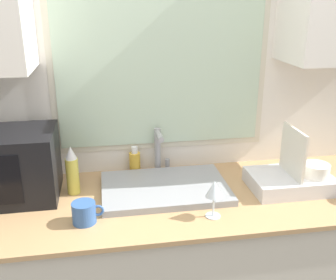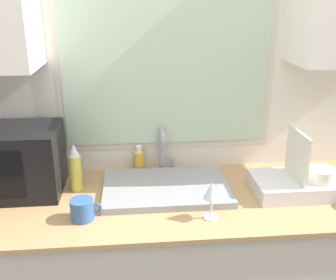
# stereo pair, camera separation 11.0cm
# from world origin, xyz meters

# --- Properties ---
(countertop) EXTENTS (2.12, 0.68, 0.92)m
(countertop) POSITION_xyz_m (0.00, 0.32, 0.46)
(countertop) COLOR beige
(countertop) RESTS_ON ground_plane
(wall_back) EXTENTS (6.00, 0.38, 2.60)m
(wall_back) POSITION_xyz_m (0.00, 0.64, 1.40)
(wall_back) COLOR silver
(wall_back) RESTS_ON ground_plane
(sink_basin) EXTENTS (0.57, 0.39, 0.03)m
(sink_basin) POSITION_xyz_m (-0.03, 0.38, 0.93)
(sink_basin) COLOR gray
(sink_basin) RESTS_ON countertop
(faucet) EXTENTS (0.08, 0.14, 0.23)m
(faucet) POSITION_xyz_m (-0.02, 0.59, 1.05)
(faucet) COLOR #99999E
(faucet) RESTS_ON countertop
(dish_rack) EXTENTS (0.37, 0.25, 0.29)m
(dish_rack) POSITION_xyz_m (0.56, 0.31, 0.97)
(dish_rack) COLOR silver
(dish_rack) RESTS_ON countertop
(spray_bottle) EXTENTS (0.06, 0.06, 0.22)m
(spray_bottle) POSITION_xyz_m (-0.43, 0.43, 1.02)
(spray_bottle) COLOR #D8CC4C
(spray_bottle) RESTS_ON countertop
(soap_bottle) EXTENTS (0.06, 0.06, 0.14)m
(soap_bottle) POSITION_xyz_m (-0.14, 0.61, 0.97)
(soap_bottle) COLOR gold
(soap_bottle) RESTS_ON countertop
(mug_near_sink) EXTENTS (0.12, 0.09, 0.09)m
(mug_near_sink) POSITION_xyz_m (-0.38, 0.17, 0.96)
(mug_near_sink) COLOR #335999
(mug_near_sink) RESTS_ON countertop
(wine_glass) EXTENTS (0.07, 0.07, 0.16)m
(wine_glass) POSITION_xyz_m (0.13, 0.13, 1.03)
(wine_glass) COLOR silver
(wine_glass) RESTS_ON countertop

